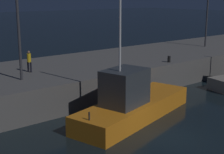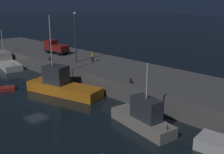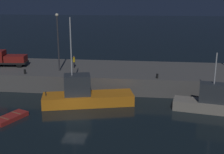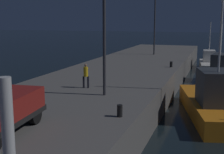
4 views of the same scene
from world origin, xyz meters
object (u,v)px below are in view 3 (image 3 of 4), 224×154
(utility_truck, at_px, (8,59))
(bollard_central, at_px, (157,76))
(fishing_trawler_red, at_px, (209,101))
(dinghy_orange_near, at_px, (11,118))
(fishing_boat_blue, at_px, (85,95))
(dockworker, at_px, (74,61))
(lamp_post_west, at_px, (58,38))
(bollard_east, at_px, (25,72))

(utility_truck, height_order, bollard_central, utility_truck)
(fishing_trawler_red, xyz_separation_m, dinghy_orange_near, (-21.03, -4.86, -0.92))
(fishing_boat_blue, distance_m, dinghy_orange_near, 8.74)
(fishing_trawler_red, xyz_separation_m, dockworker, (-17.53, 9.01, 2.18))
(fishing_boat_blue, relative_size, bollard_central, 19.08)
(dinghy_orange_near, distance_m, dockworker, 14.63)
(utility_truck, bearing_deg, dockworker, 1.20)
(lamp_post_west, height_order, bollard_central, lamp_post_west)
(fishing_boat_blue, distance_m, lamp_post_west, 10.05)
(fishing_trawler_red, bearing_deg, bollard_east, 168.54)
(lamp_post_west, xyz_separation_m, bollard_east, (-4.08, -2.30, -4.30))
(fishing_boat_blue, height_order, utility_truck, fishing_boat_blue)
(lamp_post_west, relative_size, utility_truck, 1.48)
(fishing_trawler_red, xyz_separation_m, bollard_central, (-5.67, 4.67, 1.49))
(fishing_trawler_red, relative_size, utility_truck, 1.45)
(fishing_trawler_red, xyz_separation_m, bollard_east, (-23.23, 4.71, 1.51))
(fishing_trawler_red, distance_m, lamp_post_west, 21.20)
(dinghy_orange_near, distance_m, bollard_east, 10.12)
(fishing_boat_blue, distance_m, dockworker, 9.43)
(dinghy_orange_near, bearing_deg, fishing_trawler_red, 13.02)
(fishing_boat_blue, xyz_separation_m, lamp_post_west, (-4.98, 6.54, 5.79))
(fishing_boat_blue, xyz_separation_m, bollard_east, (-9.06, 4.24, 1.49))
(fishing_boat_blue, xyz_separation_m, utility_truck, (-13.27, 8.33, 2.34))
(fishing_trawler_red, bearing_deg, bollard_central, 140.53)
(lamp_post_west, bearing_deg, dockworker, 51.00)
(lamp_post_west, bearing_deg, fishing_boat_blue, -52.69)
(utility_truck, bearing_deg, bollard_central, -10.74)
(utility_truck, distance_m, bollard_east, 5.93)
(fishing_boat_blue, distance_m, bollard_central, 9.59)
(dinghy_orange_near, bearing_deg, utility_truck, 115.15)
(fishing_trawler_red, relative_size, lamp_post_west, 0.97)
(bollard_central, relative_size, bollard_east, 0.94)
(fishing_boat_blue, bearing_deg, lamp_post_west, 127.31)
(fishing_boat_blue, bearing_deg, utility_truck, 147.89)
(bollard_central, bearing_deg, dinghy_orange_near, -148.17)
(dockworker, height_order, bollard_central, dockworker)
(fishing_trawler_red, bearing_deg, dockworker, 152.81)
(bollard_central, distance_m, bollard_east, 17.56)
(dockworker, bearing_deg, dinghy_orange_near, -104.14)
(utility_truck, bearing_deg, lamp_post_west, -12.20)
(fishing_trawler_red, distance_m, utility_truck, 28.91)
(lamp_post_west, xyz_separation_m, utility_truck, (-8.29, 1.79, -3.46))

